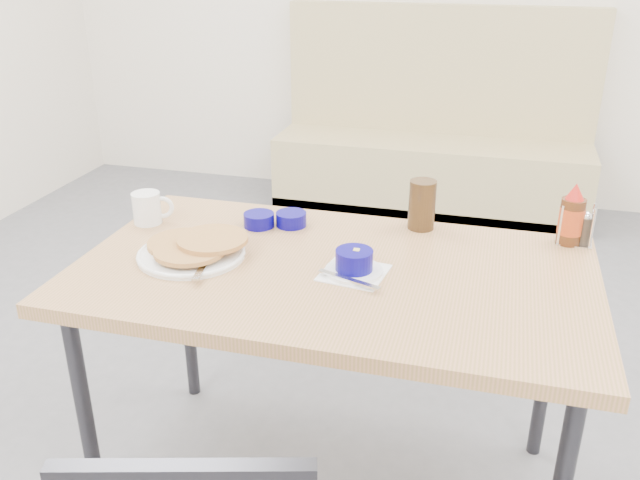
% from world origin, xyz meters
% --- Properties ---
extents(booth_bench, '(1.90, 0.56, 1.22)m').
position_xyz_m(booth_bench, '(0.00, 2.78, 0.35)').
color(booth_bench, tan).
rests_on(booth_bench, ground).
extents(dining_table, '(1.40, 0.80, 0.76)m').
position_xyz_m(dining_table, '(0.00, 0.25, 0.70)').
color(dining_table, tan).
rests_on(dining_table, ground).
extents(pancake_plate, '(0.30, 0.31, 0.05)m').
position_xyz_m(pancake_plate, '(-0.40, 0.22, 0.78)').
color(pancake_plate, white).
rests_on(pancake_plate, dining_table).
extents(coffee_mug, '(0.13, 0.09, 0.10)m').
position_xyz_m(coffee_mug, '(-0.64, 0.41, 0.81)').
color(coffee_mug, white).
rests_on(coffee_mug, dining_table).
extents(grits_setting, '(0.18, 0.19, 0.07)m').
position_xyz_m(grits_setting, '(0.06, 0.23, 0.79)').
color(grits_setting, white).
rests_on(grits_setting, dining_table).
extents(creamer_bowl, '(0.09, 0.09, 0.04)m').
position_xyz_m(creamer_bowl, '(-0.20, 0.50, 0.78)').
color(creamer_bowl, '#080468').
rests_on(creamer_bowl, dining_table).
extents(butter_bowl, '(0.09, 0.09, 0.04)m').
position_xyz_m(butter_bowl, '(-0.29, 0.47, 0.78)').
color(butter_bowl, '#080468').
rests_on(butter_bowl, dining_table).
extents(amber_tumbler, '(0.08, 0.08, 0.15)m').
position_xyz_m(amber_tumbler, '(0.19, 0.59, 0.84)').
color(amber_tumbler, '#3A2612').
rests_on(amber_tumbler, dining_table).
extents(condiment_caddy, '(0.11, 0.06, 0.12)m').
position_xyz_m(condiment_caddy, '(0.64, 0.59, 0.80)').
color(condiment_caddy, silver).
rests_on(condiment_caddy, dining_table).
extents(syrup_bottle, '(0.07, 0.07, 0.19)m').
position_xyz_m(syrup_bottle, '(0.62, 0.59, 0.84)').
color(syrup_bottle, '#47230F').
rests_on(syrup_bottle, dining_table).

